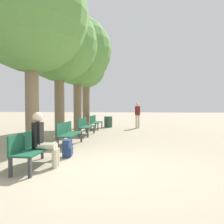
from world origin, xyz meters
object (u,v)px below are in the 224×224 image
Objects in this scene: tree_row_2 at (77,51)px; tree_row_1 at (59,44)px; tree_row_0 at (31,16)px; trash_bin at (108,122)px; tree_row_3 at (86,70)px; bench_row_2 at (85,125)px; bench_row_3 at (95,121)px; bench_row_1 at (68,132)px; bench_row_0 at (33,146)px; backpack at (68,149)px; person_seated at (43,138)px; pedestrian_near at (138,114)px.

tree_row_1 is at bearing -90.00° from tree_row_2.
tree_row_0 reaches higher than trash_bin.
tree_row_3 is at bearing 90.00° from tree_row_0.
tree_row_3 is (-0.78, 3.71, 3.28)m from bench_row_2.
bench_row_2 and bench_row_3 have the same top height.
tree_row_1 is (-0.78, -1.40, 3.56)m from bench_row_2.
bench_row_1 is 0.27× the size of tree_row_0.
trash_bin is at bearing 86.07° from bench_row_0.
bench_row_1 is at bearing 90.00° from bench_row_0.
bench_row_1 is at bearing 106.75° from backpack.
tree_row_0 is at bearing 122.94° from person_seated.
bench_row_3 is at bearing 90.00° from bench_row_1.
bench_row_3 is 8.19m from person_seated.
bench_row_1 is 6.76m from trash_bin.
bench_row_3 is 0.32× the size of tree_row_3.
tree_row_2 reaches higher than backpack.
bench_row_2 is 5.46m from person_seated.
backpack is at bearing -90.90° from trash_bin.
bench_row_2 is (0.00, 2.73, 0.00)m from bench_row_1.
bench_row_3 is 7.20m from backpack.
person_seated reaches higher than bench_row_1.
bench_row_3 is at bearing -51.42° from tree_row_3.
bench_row_0 is at bearing -105.89° from pedestrian_near.
tree_row_3 is at bearing 96.31° from person_seated.
pedestrian_near reaches higher than bench_row_3.
bench_row_0 is 5.46m from bench_row_2.
bench_row_3 is at bearing 91.63° from person_seated.
trash_bin is at bearing 79.73° from tree_row_0.
bench_row_1 is 5.46m from bench_row_3.
tree_row_3 is at bearing 90.00° from tree_row_1.
tree_row_3 is (-0.78, 6.44, 3.28)m from bench_row_1.
tree_row_1 reaches higher than bench_row_2.
tree_row_0 is (-0.78, -6.62, 3.71)m from bench_row_3.
person_seated is at bearing -92.52° from trash_bin.
bench_row_2 is 1.00× the size of bench_row_3.
bench_row_3 is 3.28× the size of backpack.
tree_row_2 reaches higher than tree_row_3.
bench_row_2 is 0.27× the size of tree_row_0.
trash_bin is at bearing 87.48° from person_seated.
bench_row_0 is 2.73m from bench_row_1.
backpack is at bearing -80.96° from tree_row_3.
backpack is (0.52, -4.45, -0.24)m from bench_row_2.
tree_row_1 is at bearing -100.70° from bench_row_3.
tree_row_3 is (-0.00, 2.15, -0.67)m from tree_row_2.
tree_row_1 reaches higher than bench_row_1.
tree_row_2 is 5.27m from pedestrian_near.
tree_row_2 is at bearing 100.33° from bench_row_1.
backpack is (1.30, -3.05, -3.80)m from tree_row_1.
trash_bin is (0.65, 9.46, -0.13)m from bench_row_0.
tree_row_2 is 4.97m from trash_bin.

